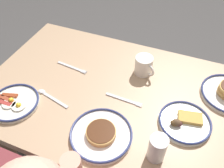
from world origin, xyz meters
The scene contains 10 objects.
ground_plane centered at (0.00, 0.00, 0.00)m, with size 6.00×6.00×0.00m, color #474645.
dining_table centered at (0.00, 0.00, 0.64)m, with size 1.46×0.87×0.74m.
plate_center_pancakes centered at (0.01, 0.26, 0.75)m, with size 0.27×0.27×0.04m.
plate_far_companion centered at (-0.31, 0.06, 0.75)m, with size 0.24×0.24×0.05m.
plate_far_side centered at (0.47, 0.25, 0.75)m, with size 0.24×0.24×0.04m.
coffee_mug centered at (-0.04, -0.20, 0.79)m, with size 0.12×0.10×0.10m.
drinking_glass centered at (-0.23, 0.26, 0.80)m, with size 0.07×0.07×0.13m.
fork_near centered at (0.34, -0.09, 0.74)m, with size 0.19×0.04×0.01m.
fork_far centered at (-0.01, 0.03, 0.74)m, with size 0.19×0.03×0.01m.
tea_spoon centered at (0.35, 0.15, 0.74)m, with size 0.19×0.06×0.01m.
Camera 1 is at (-0.23, 0.73, 1.62)m, focal length 37.08 mm.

